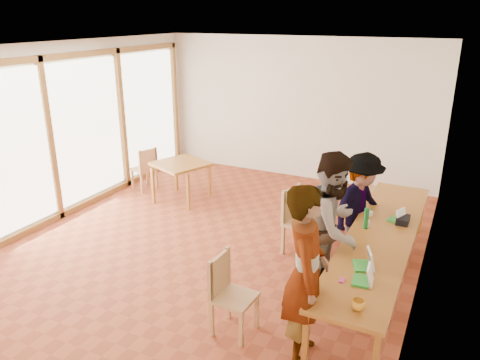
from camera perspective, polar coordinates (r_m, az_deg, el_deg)
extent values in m
plane|color=#984225|center=(7.19, -4.37, -8.86)|extent=(8.00, 8.00, 0.00)
cube|color=#F0E3CF|center=(10.15, 6.98, 8.59)|extent=(6.00, 0.10, 3.00)
cube|color=#F0E3CF|center=(5.75, 21.98, -1.39)|extent=(0.10, 8.00, 3.00)
cube|color=white|center=(8.47, -22.29, 5.04)|extent=(0.10, 8.00, 3.00)
cube|color=white|center=(6.33, -5.10, 15.92)|extent=(6.00, 8.00, 0.04)
cube|color=#A26D24|center=(6.31, 16.76, -6.59)|extent=(0.80, 4.00, 0.05)
cube|color=#A26D24|center=(4.94, 7.96, -19.05)|extent=(0.06, 0.06, 0.70)
cube|color=#A26D24|center=(8.26, 16.59, -3.05)|extent=(0.06, 0.06, 0.70)
cube|color=#A26D24|center=(8.20, 21.25, -3.78)|extent=(0.06, 0.06, 0.70)
cube|color=#A26D24|center=(8.95, -7.24, 1.95)|extent=(0.90, 0.90, 0.05)
cube|color=#A26D24|center=(8.99, -10.57, -0.70)|extent=(0.05, 0.05, 0.70)
cube|color=#A26D24|center=(9.58, -7.83, 0.76)|extent=(0.05, 0.05, 0.70)
cube|color=#A26D24|center=(8.57, -6.36, -1.50)|extent=(0.05, 0.05, 0.70)
cube|color=#A26D24|center=(9.19, -3.78, 0.07)|extent=(0.05, 0.05, 0.70)
cube|color=tan|center=(5.36, -0.66, -14.17)|extent=(0.45, 0.45, 0.04)
cube|color=tan|center=(5.31, -2.55, -11.37)|extent=(0.06, 0.43, 0.45)
cube|color=tan|center=(7.02, 7.63, -5.31)|extent=(0.57, 0.57, 0.04)
cube|color=tan|center=(7.02, 6.25, -2.87)|extent=(0.15, 0.47, 0.49)
cube|color=tan|center=(7.38, 8.99, -4.94)|extent=(0.50, 0.50, 0.04)
cube|color=tan|center=(7.39, 8.10, -3.02)|extent=(0.19, 0.36, 0.39)
cube|color=tan|center=(8.76, 15.56, -1.16)|extent=(0.52, 0.52, 0.04)
cube|color=tan|center=(8.76, 14.64, 0.57)|extent=(0.16, 0.40, 0.43)
cube|color=tan|center=(9.74, -11.64, 1.30)|extent=(0.53, 0.53, 0.04)
cube|color=tan|center=(9.52, -11.14, 2.39)|extent=(0.19, 0.40, 0.43)
imported|color=gray|center=(4.81, 8.00, -11.38)|extent=(0.66, 0.81, 1.92)
imported|color=gray|center=(5.84, 11.26, -5.72)|extent=(0.86, 1.03, 1.92)
imported|color=gray|center=(6.89, 14.44, -3.30)|extent=(0.96, 1.20, 1.62)
cube|color=green|center=(5.21, 14.54, -11.81)|extent=(0.20, 0.26, 0.03)
cube|color=white|center=(5.16, 15.60, -11.09)|extent=(0.09, 0.23, 0.20)
cube|color=green|center=(5.48, 14.64, -10.12)|extent=(0.26, 0.31, 0.03)
cube|color=white|center=(5.45, 15.69, -9.25)|extent=(0.15, 0.25, 0.22)
cube|color=green|center=(6.78, 18.41, -4.56)|extent=(0.23, 0.27, 0.02)
cube|color=white|center=(6.71, 19.07, -4.12)|extent=(0.14, 0.22, 0.19)
imported|color=gold|center=(4.75, 14.21, -14.53)|extent=(0.18, 0.18, 0.11)
cylinder|color=#17652A|center=(6.36, 15.12, -4.54)|extent=(0.07, 0.07, 0.28)
cylinder|color=silver|center=(6.45, 15.21, -5.16)|extent=(0.07, 0.07, 0.09)
cylinder|color=white|center=(6.81, 15.56, -3.96)|extent=(0.08, 0.08, 0.06)
cube|color=#DB3681|center=(5.18, 12.34, -11.86)|extent=(0.05, 0.10, 0.01)
cube|color=black|center=(6.71, 19.26, -4.61)|extent=(0.16, 0.26, 0.09)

